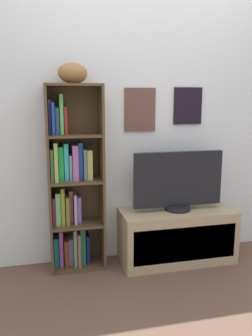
{
  "coord_description": "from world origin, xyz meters",
  "views": [
    {
      "loc": [
        -0.79,
        -1.79,
        1.4
      ],
      "look_at": [
        -0.17,
        0.85,
        0.86
      ],
      "focal_mm": 36.83,
      "sensor_mm": 36.0,
      "label": 1
    }
  ],
  "objects": [
    {
      "name": "television",
      "position": [
        0.3,
        0.89,
        0.72
      ],
      "size": [
        0.78,
        0.22,
        0.51
      ],
      "color": "black",
      "rests_on": "tv_stand"
    },
    {
      "name": "ground",
      "position": [
        0.0,
        0.0,
        -0.02
      ],
      "size": [
        5.2,
        5.2,
        0.04
      ],
      "primitive_type": "cube",
      "color": "brown"
    },
    {
      "name": "back_wall",
      "position": [
        0.0,
        1.13,
        1.17
      ],
      "size": [
        4.8,
        0.08,
        2.33
      ],
      "color": "white",
      "rests_on": "ground"
    },
    {
      "name": "bookshelf",
      "position": [
        -0.59,
        1.0,
        0.69
      ],
      "size": [
        0.45,
        0.26,
        1.52
      ],
      "color": "brown",
      "rests_on": "ground"
    },
    {
      "name": "football",
      "position": [
        -0.56,
        0.97,
        1.6
      ],
      "size": [
        0.29,
        0.25,
        0.16
      ],
      "primitive_type": "ellipsoid",
      "rotation": [
        0.0,
        0.0,
        0.46
      ],
      "color": "#956035",
      "rests_on": "bookshelf"
    },
    {
      "name": "tv_stand",
      "position": [
        0.3,
        0.89,
        0.23
      ],
      "size": [
        0.99,
        0.42,
        0.46
      ],
      "color": "tan",
      "rests_on": "ground"
    }
  ]
}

